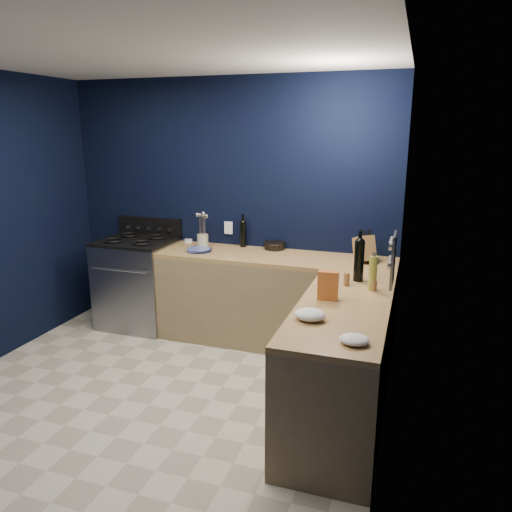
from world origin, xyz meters
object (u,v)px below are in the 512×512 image
at_px(knife_block, 364,249).
at_px(crouton_bag, 328,286).
at_px(gas_range, 139,284).
at_px(plate_stack, 199,250).
at_px(utensil_crock, 203,241).

bearing_deg(knife_block, crouton_bag, -129.97).
relative_size(gas_range, crouton_bag, 4.35).
distance_m(plate_stack, knife_block, 1.62).
xyz_separation_m(utensil_crock, crouton_bag, (1.51, -1.16, 0.04)).
relative_size(plate_stack, crouton_bag, 1.12).
distance_m(gas_range, plate_stack, 0.89).
relative_size(gas_range, plate_stack, 3.87).
xyz_separation_m(gas_range, utensil_crock, (0.73, 0.09, 0.51)).
height_order(plate_stack, utensil_crock, utensil_crock).
bearing_deg(plate_stack, crouton_bag, -34.23).
xyz_separation_m(plate_stack, crouton_bag, (1.48, -1.01, 0.09)).
bearing_deg(plate_stack, knife_block, 5.24).
xyz_separation_m(utensil_crock, knife_block, (1.63, -0.01, 0.05)).
relative_size(plate_stack, knife_block, 1.03).
distance_m(plate_stack, crouton_bag, 1.79).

